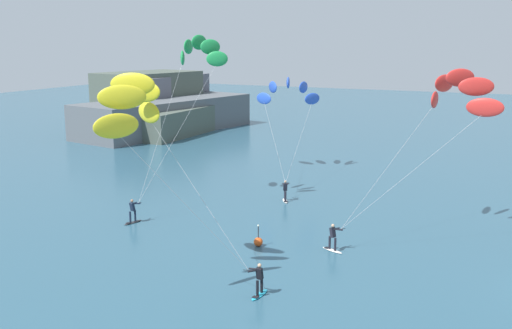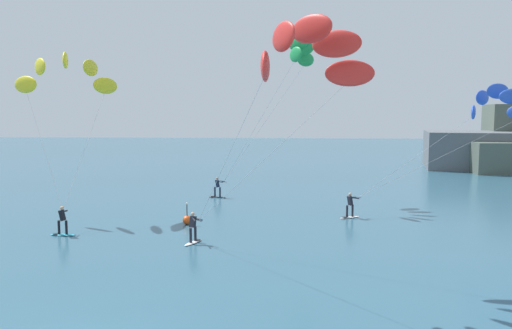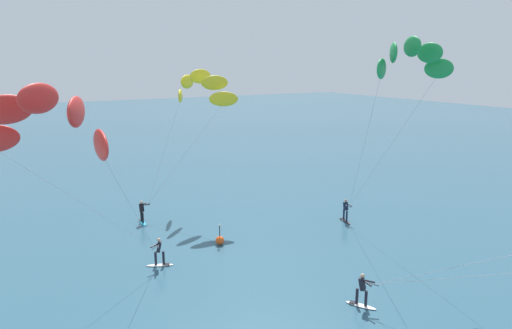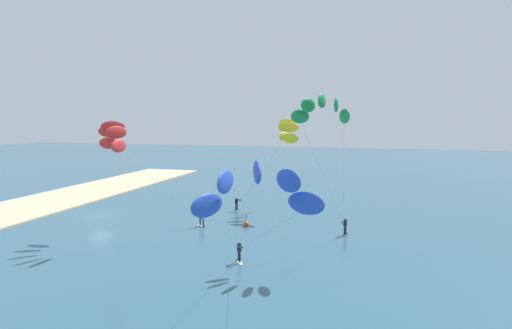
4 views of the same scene
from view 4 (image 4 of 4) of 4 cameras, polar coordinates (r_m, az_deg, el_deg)
ground_plane at (r=50.36m, az=-20.52°, el=-6.59°), size 240.00×240.00×0.00m
sand_strip at (r=57.65m, az=-29.68°, el=-5.34°), size 80.00×11.26×0.16m
kitesurfer_nearshore at (r=19.69m, az=0.02°, el=-3.84°), size 13.49×8.07×8.98m
kitesurfer_mid_water at (r=48.89m, az=4.11°, el=4.32°), size 6.34×7.76×10.89m
kitesurfer_far_out at (r=39.46m, az=-18.54°, el=3.30°), size 9.08×9.41×10.69m
kitesurfer_downwind at (r=32.84m, az=9.17°, el=6.65°), size 8.57×4.77×12.78m
marker_buoy at (r=42.61m, az=-1.36°, el=-8.08°), size 0.56×0.56×1.38m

